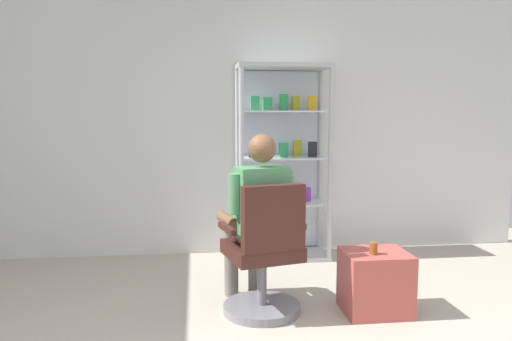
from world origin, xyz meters
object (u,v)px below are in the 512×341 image
object	(u,v)px
seated_shopkeeper	(256,213)
tea_glass	(373,248)
storage_crate	(375,282)
display_cabinet_main	(282,160)
office_chair	(265,261)

from	to	relation	value
seated_shopkeeper	tea_glass	xyz separation A→B (m)	(0.80, -0.25, -0.22)
seated_shopkeeper	storage_crate	distance (m)	0.99
seated_shopkeeper	storage_crate	bearing A→B (deg)	-13.51
display_cabinet_main	seated_shopkeeper	distance (m)	1.40
seated_shopkeeper	storage_crate	world-z (taller)	seated_shopkeeper
display_cabinet_main	seated_shopkeeper	bearing A→B (deg)	-107.49
tea_glass	storage_crate	bearing A→B (deg)	52.71
seated_shopkeeper	tea_glass	size ratio (longest dim) A/B	15.12
office_chair	tea_glass	distance (m)	0.77
office_chair	tea_glass	bearing A→B (deg)	-7.09
display_cabinet_main	office_chair	world-z (taller)	display_cabinet_main
display_cabinet_main	storage_crate	world-z (taller)	display_cabinet_main
office_chair	tea_glass	xyz separation A→B (m)	(0.76, -0.09, 0.09)
tea_glass	office_chair	bearing A→B (deg)	172.91
display_cabinet_main	seated_shopkeeper	size ratio (longest dim) A/B	1.47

